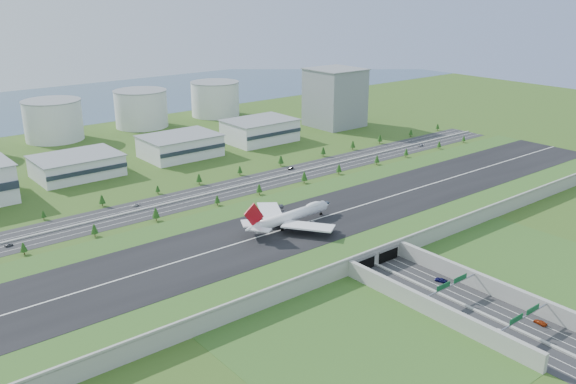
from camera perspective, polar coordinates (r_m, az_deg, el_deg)
ground at (r=341.32m, az=2.10°, el=-4.01°), size 1200.00×1200.00×0.00m
airfield_deck at (r=339.68m, az=2.11°, el=-3.38°), size 520.00×100.00×9.20m
underpass_road at (r=280.00m, az=15.72°, el=-9.40°), size 38.80×120.40×8.00m
sign_gantry_near at (r=280.58m, az=15.06°, el=-8.46°), size 38.70×0.70×9.80m
sign_gantry_far at (r=264.62m, az=21.22°, el=-10.92°), size 38.70×0.70×9.80m
north_expressway at (r=412.92m, az=-6.56°, el=0.02°), size 560.00×36.00×0.12m
tree_row at (r=415.29m, az=-5.44°, el=0.84°), size 507.07×48.62×8.30m
hangar_mid_a at (r=468.44m, az=-19.14°, el=2.32°), size 58.00×42.00×15.00m
hangar_mid_b at (r=501.37m, az=-10.06°, el=4.25°), size 58.00×42.00×17.00m
hangar_mid_c at (r=542.79m, az=-2.66°, el=5.75°), size 58.00×42.00×19.00m
office_tower at (r=602.55m, az=4.41°, el=8.78°), size 46.00×46.00×55.00m
fuel_tank_b at (r=584.66m, az=-21.11°, el=6.26°), size 50.00×50.00×35.00m
fuel_tank_c at (r=615.03m, az=-13.58°, el=7.57°), size 50.00×50.00×35.00m
fuel_tank_d at (r=655.10m, az=-6.82°, el=8.63°), size 50.00×50.00×35.00m
bay_water at (r=757.78m, az=-22.60°, el=7.37°), size 1200.00×260.00×0.06m
boeing_747 at (r=330.21m, az=0.23°, el=-2.28°), size 62.80×59.23×19.40m
car_0 at (r=279.06m, az=13.34°, el=-9.89°), size 1.90×4.16×1.38m
car_1 at (r=263.77m, az=19.23°, el=-12.29°), size 2.99×4.94×1.54m
car_2 at (r=297.95m, az=14.10°, el=-7.98°), size 4.21×6.58×1.69m
car_3 at (r=276.25m, az=22.54°, el=-11.21°), size 3.02×6.04×1.68m
car_4 at (r=358.54m, az=-24.66°, el=-4.52°), size 4.58×2.19×1.51m
car_5 at (r=460.13m, az=0.24°, el=2.25°), size 5.43×2.70×1.71m
car_6 at (r=540.26m, az=12.30°, el=4.33°), size 6.33×4.17×1.62m
car_7 at (r=395.58m, az=-14.08°, el=-1.18°), size 5.13×2.33×1.46m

